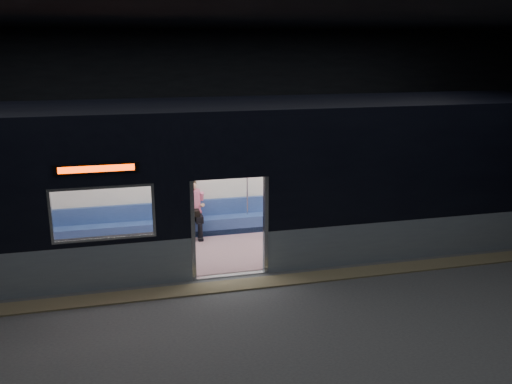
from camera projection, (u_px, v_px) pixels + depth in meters
name	position (u px, v px, depth m)	size (l,w,h in m)	color
station_floor	(242.00, 299.00, 10.05)	(24.00, 14.00, 0.01)	#47494C
station_envelope	(240.00, 99.00, 9.09)	(24.00, 14.00, 5.00)	black
tactile_strip	(236.00, 285.00, 10.56)	(22.80, 0.50, 0.03)	#8C7F59
metro_car	(216.00, 172.00, 11.95)	(18.00, 3.04, 3.35)	#8B9AA5
passenger	(193.00, 205.00, 13.06)	(0.43, 0.72, 1.39)	black
handbag	(193.00, 213.00, 12.87)	(0.29, 0.25, 0.14)	black
transit_map	(393.00, 166.00, 14.44)	(0.88, 0.03, 0.57)	white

